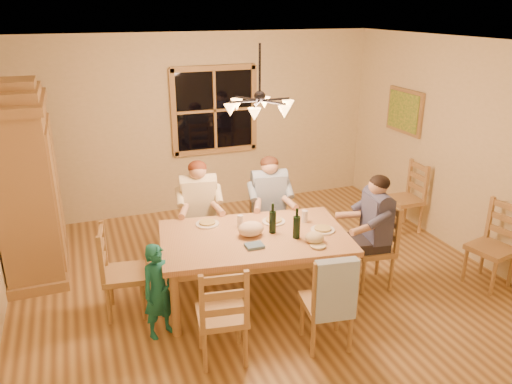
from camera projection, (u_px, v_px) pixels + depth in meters
name	position (u px, v px, depth m)	size (l,w,h in m)	color
floor	(259.00, 281.00, 5.89)	(5.50, 5.50, 0.00)	brown
ceiling	(260.00, 43.00, 4.94)	(5.50, 5.00, 0.02)	white
wall_back	(202.00, 124.00, 7.61)	(5.50, 0.02, 2.70)	beige
wall_right	(462.00, 148.00, 6.31)	(0.02, 5.00, 2.70)	beige
window	(215.00, 110.00, 7.57)	(1.30, 0.06, 1.30)	black
painting	(404.00, 111.00, 7.26)	(0.06, 0.78, 0.64)	#A07745
chandelier	(260.00, 105.00, 5.16)	(0.77, 0.68, 0.71)	black
armoire	(28.00, 188.00, 5.81)	(0.66, 1.40, 2.30)	#A07745
dining_table	(255.00, 243.00, 5.33)	(2.13, 1.48, 0.76)	tan
chair_far_left	(201.00, 240.00, 6.21)	(0.50, 0.48, 0.99)	#B0864E
chair_far_right	(269.00, 234.00, 6.38)	(0.50, 0.48, 0.99)	#B0864E
chair_near_left	(222.00, 329.00, 4.51)	(0.50, 0.48, 0.99)	#B0864E
chair_near_right	(326.00, 316.00, 4.70)	(0.50, 0.48, 0.99)	#B0864E
chair_end_left	(126.00, 287.00, 5.19)	(0.48, 0.50, 0.99)	#B0864E
chair_end_right	(371.00, 260.00, 5.72)	(0.48, 0.50, 0.99)	#B0864E
adult_woman	(199.00, 200.00, 6.02)	(0.44, 0.47, 0.87)	beige
adult_plaid_man	(269.00, 195.00, 6.20)	(0.44, 0.47, 0.87)	#305684
adult_slate_man	(375.00, 217.00, 5.53)	(0.47, 0.44, 0.87)	#3F4466
towel	(336.00, 290.00, 4.38)	(0.38, 0.10, 0.58)	#9FBCD7
wine_bottle_a	(273.00, 218.00, 5.30)	(0.08, 0.08, 0.33)	black
wine_bottle_b	(297.00, 223.00, 5.18)	(0.08, 0.08, 0.33)	black
plate_woman	(207.00, 224.00, 5.54)	(0.26, 0.26, 0.02)	white
plate_plaid	(274.00, 222.00, 5.61)	(0.26, 0.26, 0.02)	white
plate_slate	(323.00, 230.00, 5.39)	(0.26, 0.26, 0.02)	white
wine_glass_a	(240.00, 221.00, 5.47)	(0.06, 0.06, 0.14)	silver
wine_glass_b	(305.00, 216.00, 5.59)	(0.06, 0.06, 0.14)	silver
cap	(315.00, 237.00, 5.12)	(0.20, 0.20, 0.11)	#CBBA87
napkin	(254.00, 246.00, 5.03)	(0.18, 0.14, 0.03)	slate
cloth_bundle	(251.00, 229.00, 5.26)	(0.28, 0.22, 0.15)	beige
child	(159.00, 291.00, 4.77)	(0.35, 0.23, 0.97)	#197269
chair_spare_front	(489.00, 261.00, 5.72)	(0.51, 0.52, 0.99)	#B0864E
chair_spare_back	(403.00, 210.00, 7.14)	(0.43, 0.45, 0.99)	#B0864E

